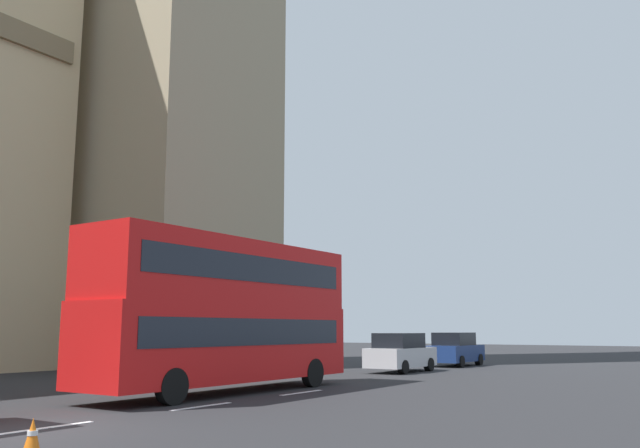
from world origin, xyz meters
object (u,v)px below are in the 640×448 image
double_decker_bus (226,308)px  traffic_cone_middle (32,436)px  sedan_trailing (456,349)px  sedan_lead (401,353)px

double_decker_bus → traffic_cone_middle: bearing=-155.6°
double_decker_bus → traffic_cone_middle: 10.82m
traffic_cone_middle → sedan_trailing: bearing=8.3°
double_decker_bus → sedan_trailing: 19.13m
sedan_trailing → traffic_cone_middle: sedan_trailing is taller
sedan_trailing → traffic_cone_middle: (-28.65, -4.18, -0.63)m
double_decker_bus → sedan_lead: (12.61, 0.01, -1.80)m
traffic_cone_middle → double_decker_bus: bearing=24.4°
sedan_lead → sedan_trailing: (6.44, -0.18, 0.00)m
sedan_lead → traffic_cone_middle: (-22.21, -4.36, -0.63)m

